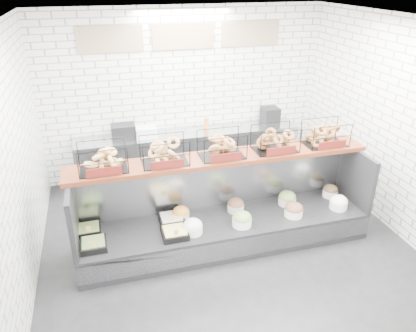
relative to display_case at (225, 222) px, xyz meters
name	(u,v)px	position (x,y,z in m)	size (l,w,h in m)	color
ground	(232,256)	(-0.01, -0.34, -0.33)	(5.50, 5.50, 0.00)	black
room_shell	(221,96)	(-0.01, 0.26, 1.73)	(5.02, 5.51, 3.01)	white
display_case	(225,222)	(0.00, 0.00, 0.00)	(4.00, 0.90, 1.20)	black
bagel_shelf	(222,148)	(-0.01, 0.18, 1.05)	(4.10, 0.50, 0.40)	#4A1D0F
prep_counter	(190,154)	(-0.01, 2.09, 0.14)	(4.00, 0.60, 1.20)	#93969B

